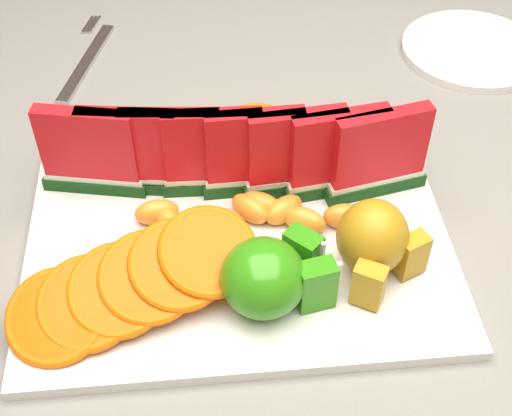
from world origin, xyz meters
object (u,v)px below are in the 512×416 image
object	(u,v)px
pear_cluster	(375,241)
platter	(239,240)
side_plate	(472,50)
fork	(87,58)
apple_cluster	(271,276)

from	to	relation	value
pear_cluster	platter	bearing A→B (deg)	156.09
side_plate	fork	bearing A→B (deg)	176.41
fork	platter	bearing A→B (deg)	-63.08
side_plate	platter	bearing A→B (deg)	-137.28
platter	fork	distance (m)	0.37
pear_cluster	side_plate	distance (m)	0.41
apple_cluster	side_plate	world-z (taller)	apple_cluster
apple_cluster	pear_cluster	distance (m)	0.10
platter	pear_cluster	world-z (taller)	pear_cluster
apple_cluster	pear_cluster	bearing A→B (deg)	15.78
pear_cluster	side_plate	bearing A→B (deg)	59.38
platter	side_plate	distance (m)	0.44
platter	apple_cluster	bearing A→B (deg)	-73.89
apple_cluster	fork	world-z (taller)	apple_cluster
platter	side_plate	xyz separation A→B (m)	(0.32, 0.30, -0.00)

